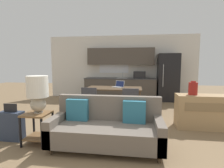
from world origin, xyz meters
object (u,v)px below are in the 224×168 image
(side_table, at_px, (37,123))
(vase, at_px, (193,88))
(dining_chair_near_right, at_px, (131,103))
(table_lamp, at_px, (38,91))
(laptop, at_px, (119,86))
(suitcase, at_px, (11,125))
(dining_table, at_px, (114,90))
(refrigerator, at_px, (168,77))
(couch, at_px, (107,128))
(dining_chair_near_left, at_px, (90,102))
(credenza, at_px, (205,112))

(side_table, distance_m, vase, 3.36)
(vase, bearing_deg, dining_chair_near_right, 170.50)
(table_lamp, relative_size, vase, 2.17)
(laptop, distance_m, suitcase, 3.04)
(dining_table, xyz_separation_m, dining_chair_near_right, (0.53, -0.78, -0.21))
(side_table, relative_size, vase, 1.84)
(dining_table, height_order, dining_chair_near_right, dining_chair_near_right)
(refrigerator, height_order, couch, refrigerator)
(vase, bearing_deg, couch, -146.26)
(refrigerator, bearing_deg, vase, -89.44)
(vase, distance_m, suitcase, 3.89)
(side_table, bearing_deg, dining_chair_near_left, 68.33)
(vase, bearing_deg, laptop, 147.02)
(dining_table, distance_m, dining_chair_near_right, 0.96)
(refrigerator, bearing_deg, dining_table, -132.60)
(refrigerator, height_order, table_lamp, refrigerator)
(side_table, distance_m, credenza, 3.59)
(vase, relative_size, laptop, 0.77)
(dining_table, distance_m, vase, 2.20)
(table_lamp, relative_size, suitcase, 0.95)
(suitcase, bearing_deg, vase, 17.99)
(dining_chair_near_left, xyz_separation_m, dining_chair_near_right, (1.05, -0.01, 0.00))
(laptop, bearing_deg, couch, -59.54)
(side_table, bearing_deg, dining_table, 63.72)
(table_lamp, relative_size, dining_chair_near_left, 0.78)
(couch, bearing_deg, dining_table, 94.13)
(couch, xyz_separation_m, dining_chair_near_right, (0.37, 1.43, 0.15))
(vase, height_order, laptop, vase)
(dining_table, height_order, couch, couch)
(dining_table, relative_size, couch, 0.85)
(refrigerator, relative_size, laptop, 4.68)
(table_lamp, height_order, suitcase, table_lamp)
(side_table, xyz_separation_m, dining_chair_near_left, (0.60, 1.51, 0.10))
(dining_chair_near_right, bearing_deg, vase, 170.02)
(credenza, relative_size, dining_chair_near_right, 1.47)
(credenza, xyz_separation_m, dining_chair_near_right, (-1.71, 0.24, 0.10))
(vase, distance_m, dining_chair_near_right, 1.50)
(dining_chair_near_left, bearing_deg, table_lamp, 69.35)
(suitcase, bearing_deg, credenza, 16.75)
(side_table, distance_m, dining_chair_near_left, 1.62)
(refrigerator, relative_size, dining_chair_near_right, 2.16)
(credenza, distance_m, laptop, 2.46)
(refrigerator, xyz_separation_m, couch, (-1.75, -4.28, -0.61))
(couch, xyz_separation_m, dining_chair_near_left, (-0.69, 1.43, 0.15))
(dining_chair_near_right, bearing_deg, suitcase, 31.98)
(couch, relative_size, side_table, 3.35)
(table_lamp, height_order, dining_chair_near_right, table_lamp)
(refrigerator, xyz_separation_m, vase, (0.03, -3.09, -0.03))
(couch, xyz_separation_m, suitcase, (-1.87, 0.00, -0.06))
(credenza, bearing_deg, laptop, 150.87)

